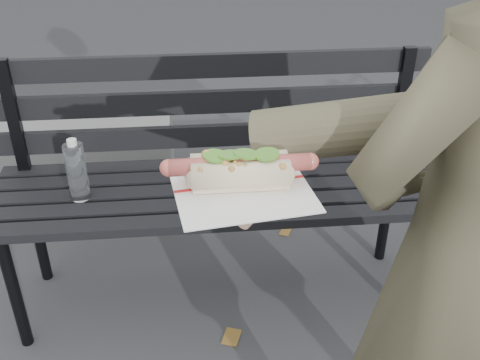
% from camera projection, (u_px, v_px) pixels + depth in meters
% --- Properties ---
extents(park_bench, '(1.50, 0.44, 0.88)m').
position_uv_depth(park_bench, '(212.00, 166.00, 1.91)').
color(park_bench, black).
rests_on(park_bench, ground).
extents(concrete_block, '(1.20, 0.40, 0.40)m').
position_uv_depth(concrete_block, '(44.00, 159.00, 2.63)').
color(concrete_block, slate).
rests_on(concrete_block, ground).
extents(person, '(0.68, 0.56, 1.60)m').
position_uv_depth(person, '(469.00, 264.00, 1.03)').
color(person, '#4C4633').
rests_on(person, ground).
extents(held_hotdog, '(0.64, 0.30, 0.20)m').
position_uv_depth(held_hotdog, '(371.00, 135.00, 0.85)').
color(held_hotdog, '#4C4633').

